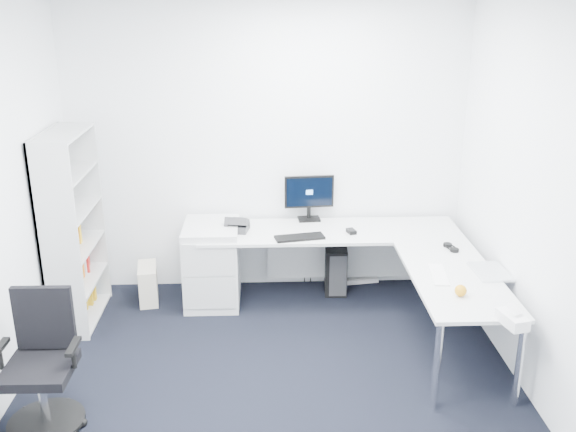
{
  "coord_description": "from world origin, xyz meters",
  "views": [
    {
      "loc": [
        -0.03,
        -3.61,
        2.68
      ],
      "look_at": [
        0.15,
        1.05,
        1.05
      ],
      "focal_mm": 40.0,
      "sensor_mm": 36.0,
      "label": 1
    }
  ],
  "objects_px": {
    "l_desk": "(333,280)",
    "task_chair": "(38,366)",
    "bookshelf": "(73,229)",
    "monitor": "(309,198)",
    "laptop": "(492,257)"
  },
  "relations": [
    {
      "from": "l_desk",
      "to": "task_chair",
      "type": "xyz_separation_m",
      "value": [
        -2.02,
        -1.45,
        0.12
      ]
    },
    {
      "from": "bookshelf",
      "to": "task_chair",
      "type": "distance_m",
      "value": 1.55
    },
    {
      "from": "l_desk",
      "to": "monitor",
      "type": "height_order",
      "value": "monitor"
    },
    {
      "from": "task_chair",
      "to": "monitor",
      "type": "relative_size",
      "value": 2.0
    },
    {
      "from": "bookshelf",
      "to": "task_chair",
      "type": "relative_size",
      "value": 1.8
    },
    {
      "from": "bookshelf",
      "to": "monitor",
      "type": "relative_size",
      "value": 3.61
    },
    {
      "from": "bookshelf",
      "to": "laptop",
      "type": "distance_m",
      "value": 3.37
    },
    {
      "from": "l_desk",
      "to": "task_chair",
      "type": "bearing_deg",
      "value": -144.24
    },
    {
      "from": "task_chair",
      "to": "laptop",
      "type": "distance_m",
      "value": 3.26
    },
    {
      "from": "l_desk",
      "to": "monitor",
      "type": "distance_m",
      "value": 0.83
    },
    {
      "from": "monitor",
      "to": "bookshelf",
      "type": "bearing_deg",
      "value": -169.27
    },
    {
      "from": "task_chair",
      "to": "monitor",
      "type": "distance_m",
      "value": 2.8
    },
    {
      "from": "task_chair",
      "to": "laptop",
      "type": "height_order",
      "value": "laptop"
    },
    {
      "from": "task_chair",
      "to": "laptop",
      "type": "xyz_separation_m",
      "value": [
        3.14,
        0.81,
        0.35
      ]
    },
    {
      "from": "bookshelf",
      "to": "laptop",
      "type": "relative_size",
      "value": 4.52
    }
  ]
}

